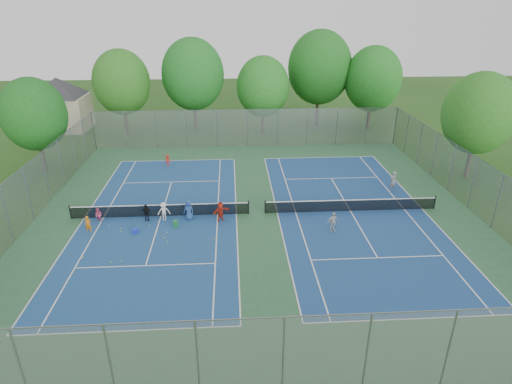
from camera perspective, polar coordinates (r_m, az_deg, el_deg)
ground at (r=31.55m, az=0.11°, el=-2.90°), size 120.00×120.00×0.00m
court_pad at (r=31.55m, az=0.11°, el=-2.89°), size 32.00×32.00×0.01m
court_left at (r=31.93m, az=-12.55°, el=-3.15°), size 10.97×23.77×0.01m
court_right at (r=32.69m, az=12.46°, el=-2.47°), size 10.97×23.77×0.01m
net_left at (r=31.74m, az=-12.62°, el=-2.44°), size 12.87×0.10×0.91m
net_right at (r=32.50m, az=12.53°, el=-1.77°), size 12.87×0.10×0.91m
fence_north at (r=45.78m, az=-1.15°, el=8.51°), size 32.00×0.10×4.00m
fence_south at (r=17.35m, az=3.64°, el=-21.34°), size 32.00×0.10×4.00m
fence_west at (r=33.79m, az=-28.09°, el=-0.28°), size 0.10×32.00×4.00m
fence_east at (r=35.42m, az=26.92°, el=1.01°), size 0.10×32.00×4.00m
house at (r=56.75m, az=-24.84°, el=11.71°), size 11.03×11.03×7.30m
tree_nw at (r=52.21m, az=-17.49°, el=13.77°), size 6.40×6.40×9.58m
tree_nl at (r=51.81m, az=-8.42°, el=15.25°), size 7.20×7.20×10.69m
tree_nc at (r=49.99m, az=0.93°, el=13.84°), size 6.00×6.00×8.85m
tree_nr at (r=53.64m, az=8.47°, el=16.09°), size 7.60×7.60×11.42m
tree_ne at (r=53.43m, az=15.35°, el=14.32°), size 6.60×6.60×9.77m
tree_side_w at (r=42.75m, az=-27.53°, el=9.16°), size 5.60×5.60×8.47m
tree_side_e at (r=40.79m, az=27.62°, el=9.26°), size 6.00×6.00×9.20m
ball_crate at (r=30.08m, az=-15.83°, el=-5.02°), size 0.42×0.42×0.31m
ball_hopper at (r=30.15m, az=-10.68°, el=-4.19°), size 0.32×0.32×0.49m
student_a at (r=30.95m, az=-21.48°, el=-4.05°), size 0.45×0.30×1.20m
student_b at (r=32.16m, az=-20.24°, el=-2.92°), size 0.62×0.56×1.05m
student_c at (r=31.05m, az=-12.19°, el=-2.54°), size 0.96×0.64×1.37m
student_d at (r=31.29m, az=-14.43°, el=-2.67°), size 0.77×0.37×1.27m
student_e at (r=30.78m, az=-8.97°, el=-2.41°), size 0.84×0.68×1.49m
student_f at (r=30.30m, az=-4.75°, el=-2.63°), size 1.40×1.09×1.48m
child_far_baseline at (r=41.25m, az=-11.69°, el=4.13°), size 0.75×0.45×1.14m
instructor at (r=36.66m, az=17.80°, el=1.38°), size 0.75×0.65×1.75m
teen_court_b at (r=29.34m, az=10.21°, el=-3.96°), size 0.90×0.61×1.43m
tennis_ball_0 at (r=30.90m, az=-17.56°, el=-4.68°), size 0.07×0.07×0.07m
tennis_ball_1 at (r=28.39m, az=-22.10°, el=-8.13°), size 0.07×0.07×0.07m
tennis_ball_2 at (r=27.26m, az=-17.51°, el=-8.80°), size 0.07×0.07×0.07m
tennis_ball_3 at (r=31.54m, az=-18.99°, el=-4.28°), size 0.07×0.07×0.07m
tennis_ball_4 at (r=28.52m, az=-11.69°, el=-6.54°), size 0.07×0.07×0.07m
tennis_ball_5 at (r=29.03m, az=-12.15°, el=-6.00°), size 0.07×0.07×0.07m
tennis_ball_6 at (r=30.75m, az=-14.04°, el=-4.39°), size 0.07×0.07×0.07m
tennis_ball_7 at (r=30.52m, az=-17.54°, el=-5.06°), size 0.07×0.07×0.07m
tennis_ball_8 at (r=30.00m, az=-13.27°, el=-5.06°), size 0.07×0.07×0.07m
tennis_ball_9 at (r=28.45m, az=-5.75°, el=-6.20°), size 0.07×0.07×0.07m
tennis_ball_10 at (r=29.62m, az=-11.79°, el=-5.31°), size 0.07×0.07×0.07m
tennis_ball_11 at (r=27.33m, az=-18.73°, el=-8.89°), size 0.07×0.07×0.07m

